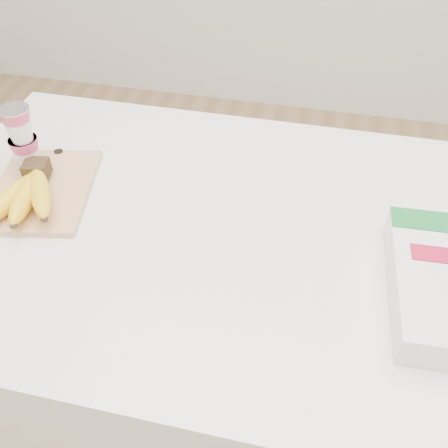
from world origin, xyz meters
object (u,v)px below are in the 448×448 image
cutting_board (43,190)px  bananas (27,193)px  table (216,351)px  yogurt_stack (22,137)px

cutting_board → bananas: bananas is taller
bananas → table: bearing=4.8°
table → yogurt_stack: size_ratio=8.26×
yogurt_stack → cutting_board: bearing=-47.0°
bananas → yogurt_stack: 0.13m
cutting_board → yogurt_stack: 0.11m
table → yogurt_stack: (-0.42, 0.08, 0.53)m
yogurt_stack → table: bearing=-10.3°
table → yogurt_stack: 0.68m
bananas → yogurt_stack: yogurt_stack is taller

